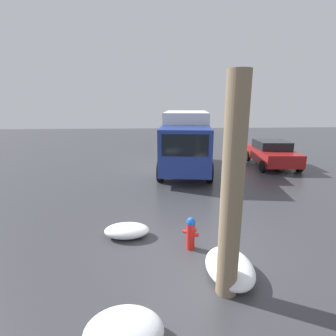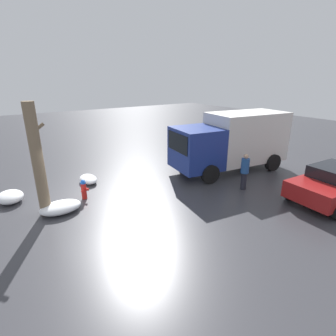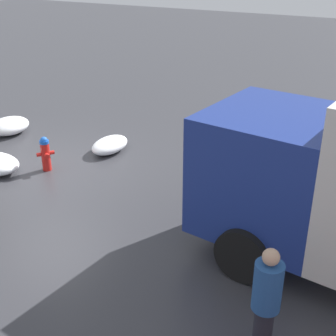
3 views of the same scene
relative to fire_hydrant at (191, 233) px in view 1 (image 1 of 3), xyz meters
The scene contains 9 objects.
ground_plane 0.43m from the fire_hydrant, 142.12° to the left, with size 60.00×60.00×0.00m, color #38383D.
fire_hydrant is the anchor object (origin of this frame).
tree_trunk 2.27m from the fire_hydrant, 163.67° to the right, with size 0.59×0.39×4.03m.
delivery_truck 7.79m from the fire_hydrant, ahead, with size 6.43×3.14×3.01m.
pedestrian 6.87m from the fire_hydrant, 25.98° to the right, with size 0.36×0.36×1.64m.
parked_car 10.07m from the fire_hydrant, 35.05° to the right, with size 3.92×2.27×1.41m.
snow_pile_by_hydrant 2.91m from the fire_hydrant, 151.79° to the left, with size 0.97×1.20×0.44m.
snow_pile_curbside 1.29m from the fire_hydrant, 148.84° to the right, with size 1.46×0.97×0.41m.
snow_pile_by_tree 1.78m from the fire_hydrant, 67.10° to the left, with size 0.74×1.20×0.36m.
Camera 1 is at (-5.75, 0.91, 3.54)m, focal length 28.00 mm.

